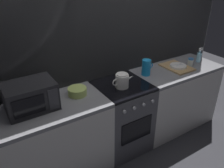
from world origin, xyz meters
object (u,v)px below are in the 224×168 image
(stove_unit, at_px, (122,117))
(dish_pile, at_px, (177,67))
(kettle, at_px, (122,81))
(spray_bottle, at_px, (199,56))
(microwave, at_px, (30,96))
(mixing_bowl, at_px, (77,91))
(spice_jar, at_px, (190,62))
(pitcher, at_px, (146,67))

(stove_unit, xyz_separation_m, dish_pile, (0.89, 0.01, 0.47))
(stove_unit, height_order, kettle, kettle)
(spray_bottle, bearing_deg, stove_unit, -179.75)
(kettle, bearing_deg, microwave, 173.74)
(mixing_bowl, xyz_separation_m, spice_jar, (1.64, -0.10, 0.01))
(microwave, distance_m, dish_pile, 1.91)
(stove_unit, height_order, pitcher, pitcher)
(pitcher, relative_size, dish_pile, 0.50)
(stove_unit, bearing_deg, mixing_bowl, 172.14)
(kettle, height_order, spice_jar, kettle)
(pitcher, distance_m, dish_pile, 0.50)
(pitcher, height_order, dish_pile, pitcher)
(pitcher, bearing_deg, dish_pile, -7.10)
(spray_bottle, bearing_deg, spice_jar, -170.70)
(stove_unit, distance_m, pitcher, 0.69)
(dish_pile, bearing_deg, microwave, 178.18)
(stove_unit, xyz_separation_m, kettle, (-0.04, -0.04, 0.53))
(stove_unit, bearing_deg, spray_bottle, 0.25)
(dish_pile, bearing_deg, mixing_bowl, 177.27)
(mixing_bowl, distance_m, spice_jar, 1.64)
(kettle, bearing_deg, spray_bottle, 1.99)
(kettle, distance_m, spice_jar, 1.14)
(stove_unit, distance_m, spice_jar, 1.21)
(kettle, height_order, dish_pile, kettle)
(kettle, xyz_separation_m, spray_bottle, (1.34, 0.05, -0.00))
(pitcher, bearing_deg, microwave, -179.98)
(kettle, relative_size, spray_bottle, 1.40)
(mixing_bowl, xyz_separation_m, spray_bottle, (1.84, -0.07, 0.04))
(microwave, xyz_separation_m, dish_pile, (1.90, -0.06, -0.12))
(microwave, xyz_separation_m, mixing_bowl, (0.48, 0.01, -0.10))
(kettle, relative_size, mixing_bowl, 1.42)
(spray_bottle, bearing_deg, mixing_bowl, 177.90)
(pitcher, bearing_deg, stove_unit, -170.62)
(microwave, height_order, kettle, microwave)
(mixing_bowl, distance_m, spray_bottle, 1.84)
(microwave, bearing_deg, spray_bottle, -1.49)
(stove_unit, bearing_deg, pitcher, 9.38)
(mixing_bowl, height_order, dish_pile, mixing_bowl)
(spice_jar, bearing_deg, pitcher, 172.39)
(mixing_bowl, relative_size, spray_bottle, 0.99)
(mixing_bowl, bearing_deg, spice_jar, -3.53)
(spice_jar, bearing_deg, stove_unit, 178.57)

